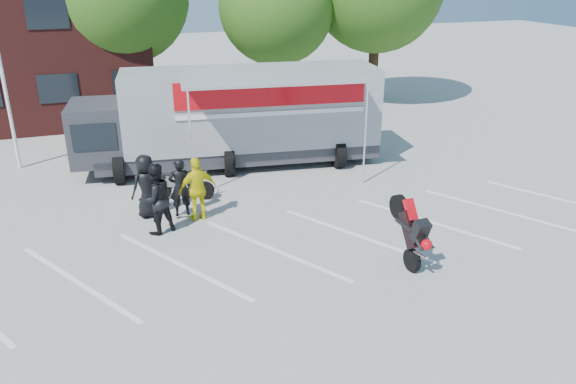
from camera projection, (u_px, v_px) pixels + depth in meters
ground at (278, 269)px, 13.58m from camera, size 100.00×100.00×0.00m
parking_bay_lines at (266, 250)px, 14.45m from camera, size 18.09×13.33×0.01m
flagpole at (1, 22)px, 18.46m from camera, size 1.61×0.12×8.00m
tree_mid at (277, 7)px, 26.34m from camera, size 5.44×5.44×7.68m
transporter_truck at (240, 164)px, 20.63m from camera, size 11.49×6.62×3.47m
parked_motorcycle at (184, 199)px, 17.62m from camera, size 2.07×1.32×1.03m
stunt_bike_rider at (397, 259)px, 14.04m from camera, size 0.82×1.63×1.88m
spectator_leather_a at (147, 186)px, 16.10m from camera, size 1.07×0.89×1.86m
spectator_leather_b at (180, 187)px, 16.17m from camera, size 0.66×0.45×1.74m
spectator_leather_c at (156, 199)px, 15.07m from camera, size 1.18×1.06×1.99m
spectator_hivis at (198, 189)px, 15.87m from camera, size 1.15×0.61×1.87m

